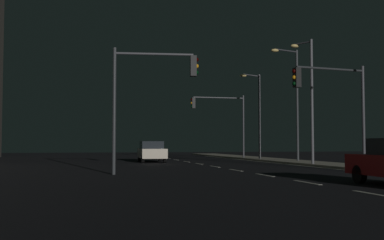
{
  "coord_description": "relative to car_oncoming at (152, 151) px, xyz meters",
  "views": [
    {
      "loc": [
        -7.82,
        -2.47,
        1.39
      ],
      "look_at": [
        -1.48,
        24.77,
        2.8
      ],
      "focal_mm": 43.9,
      "sensor_mm": 36.0,
      "label": 1
    }
  ],
  "objects": [
    {
      "name": "ground_plane",
      "position": [
        2.74,
        -15.33,
        -0.82
      ],
      "size": [
        112.0,
        112.0,
        0.0
      ],
      "primitive_type": "plane",
      "color": "black",
      "rests_on": "ground"
    },
    {
      "name": "lane_markings_center",
      "position": [
        2.74,
        -11.83,
        -0.82
      ],
      "size": [
        0.14,
        50.0,
        0.01
      ],
      "color": "silver",
      "rests_on": "ground"
    },
    {
      "name": "lane_edge_line",
      "position": [
        8.31,
        -10.33,
        -0.82
      ],
      "size": [
        0.14,
        53.0,
        0.01
      ],
      "color": "silver",
      "rests_on": "ground"
    },
    {
      "name": "car_oncoming",
      "position": [
        0.0,
        0.0,
        0.0
      ],
      "size": [
        1.97,
        4.46,
        1.57
      ],
      "color": "beige",
      "rests_on": "ground"
    },
    {
      "name": "traffic_light_near_right",
      "position": [
        6.98,
        -14.34,
        3.01
      ],
      "size": [
        4.19,
        0.71,
        5.21
      ],
      "color": "#38383D",
      "rests_on": "sidewalk_right"
    },
    {
      "name": "traffic_light_mid_right",
      "position": [
        -2.1,
        -14.09,
        3.22
      ],
      "size": [
        3.91,
        0.68,
        5.76
      ],
      "color": "#2D3033",
      "rests_on": "ground"
    },
    {
      "name": "traffic_light_far_right",
      "position": [
        7.03,
        5.18,
        3.35
      ],
      "size": [
        5.01,
        0.34,
        5.65
      ],
      "color": "#38383D",
      "rests_on": "sidewalk_right"
    },
    {
      "name": "street_lamp_median",
      "position": [
        9.91,
        -3.7,
        4.21
      ],
      "size": [
        2.38,
        0.92,
        8.18
      ],
      "color": "#2D3033",
      "rests_on": "sidewalk_right"
    },
    {
      "name": "street_lamp_mid_block",
      "position": [
        8.77,
        -8.33,
        3.94
      ],
      "size": [
        1.01,
        1.29,
        7.83
      ],
      "color": "#4C4C51",
      "rests_on": "sidewalk_right"
    },
    {
      "name": "street_lamp_far_end",
      "position": [
        9.04,
        1.55,
        3.61
      ],
      "size": [
        2.07,
        1.05,
        7.08
      ],
      "color": "#4C4C51",
      "rests_on": "sidewalk_right"
    }
  ]
}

